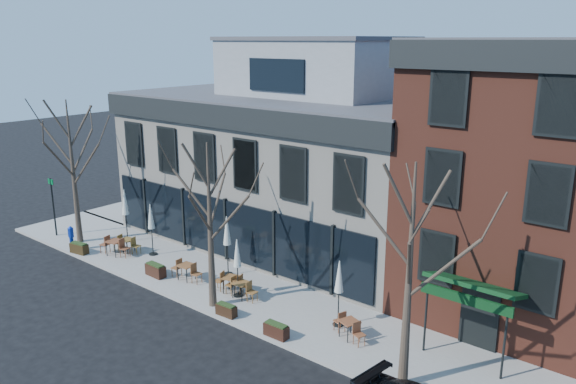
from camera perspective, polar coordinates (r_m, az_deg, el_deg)
The scene contains 25 objects.
ground at distance 29.13m, azimuth -6.09°, elevation -7.26°, with size 120.00×120.00×0.00m, color black.
sidewalk_front at distance 25.61m, azimuth -4.33°, elevation -10.32°, with size 33.50×4.70×0.15m, color gray.
sidewalk_side at distance 40.85m, azimuth -11.28°, elevation -0.72°, with size 4.50×12.00×0.15m, color gray.
corner_building at distance 31.30m, azimuth 0.36°, elevation 3.48°, with size 18.39×10.39×11.10m.
red_brick_building at distance 25.20m, azimuth 23.78°, elevation 1.39°, with size 8.20×11.78×11.18m.
tree_corner at distance 32.58m, azimuth -21.00°, elevation 2.07°, with size 3.93×3.98×7.92m.
tree_mid at distance 23.24m, azimuth -7.92°, elevation -3.25°, with size 3.50×3.55×7.04m.
tree_right at distance 18.03m, azimuth 12.23°, elevation -8.28°, with size 3.72×3.77×7.48m.
sign_pole at distance 34.68m, azimuth -22.76°, elevation -1.07°, with size 0.50×0.10×3.40m.
call_box at distance 32.26m, azimuth -21.16°, elevation -4.31°, with size 0.27×0.27×1.37m.
cafe_set_0 at distance 30.90m, azimuth -17.19°, elevation -5.25°, with size 1.89×0.88×0.97m.
cafe_set_1 at distance 31.13m, azimuth -16.06°, elevation -5.09°, with size 1.74×0.81×0.89m.
cafe_set_2 at distance 27.03m, azimuth -10.28°, elevation -7.83°, with size 1.77×0.75×0.92m.
cafe_set_3 at distance 25.48m, azimuth -5.75°, elevation -9.15°, with size 1.77×0.93×0.91m.
cafe_set_4 at distance 24.96m, azimuth -4.77°, elevation -9.70°, with size 1.68×0.69×0.88m.
cafe_set_5 at distance 21.94m, azimuth 6.24°, elevation -13.49°, with size 1.68×0.94×0.87m.
umbrella_0 at distance 32.30m, azimuth -16.23°, elevation -1.28°, with size 0.48×0.48×2.99m.
umbrella_1 at distance 29.94m, azimuth -13.76°, elevation -2.71°, with size 0.44×0.44×2.77m.
umbrella_2 at distance 26.72m, azimuth -6.22°, elevation -4.25°, with size 0.47×0.47×2.95m.
umbrella_3 at distance 24.57m, azimuth -5.19°, elevation -6.51°, with size 0.43×0.43×2.66m.
umbrella_4 at distance 22.12m, azimuth 5.21°, elevation -8.92°, with size 0.44×0.44×2.73m.
planter_0 at distance 31.83m, azimuth -20.45°, elevation -5.35°, with size 1.09×0.58×0.58m.
planter_1 at distance 27.81m, azimuth -13.31°, elevation -7.71°, with size 1.12×0.47×0.62m.
planter_2 at distance 23.62m, azimuth -6.29°, elevation -11.81°, with size 0.93×0.42×0.51m.
planter_3 at distance 21.98m, azimuth -1.20°, elevation -13.84°, with size 1.00×0.42×0.56m.
Camera 1 is at (19.28, -18.80, 11.11)m, focal length 35.00 mm.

